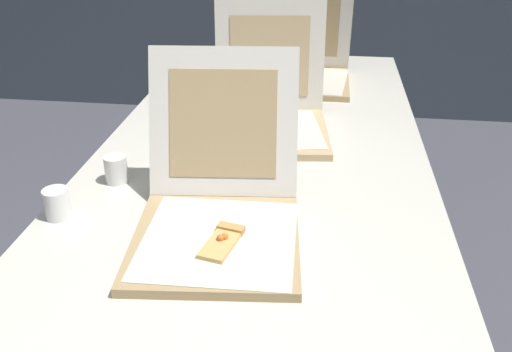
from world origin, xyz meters
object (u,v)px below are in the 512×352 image
at_px(pizza_box_middle, 270,114).
at_px(cup_white_far, 206,101).
at_px(cup_white_near_left, 57,204).
at_px(pizza_box_back, 304,69).
at_px(table, 257,178).
at_px(pizza_box_front, 218,212).
at_px(cup_white_near_center, 116,169).

xyz_separation_m(pizza_box_middle, cup_white_far, (-0.24, 0.15, -0.02)).
xyz_separation_m(cup_white_far, cup_white_near_left, (-0.20, -0.74, 0.00)).
height_order(pizza_box_middle, pizza_box_back, same).
height_order(table, pizza_box_front, pizza_box_front).
distance_m(table, pizza_box_front, 0.37).
distance_m(pizza_box_back, cup_white_near_left, 1.23).
bearing_deg(cup_white_near_center, cup_white_near_left, -111.65).
bearing_deg(cup_white_near_center, cup_white_far, 76.83).
bearing_deg(pizza_box_back, cup_white_near_center, -116.38).
bearing_deg(cup_white_far, cup_white_near_center, -103.17).
relative_size(table, pizza_box_middle, 5.27).
bearing_deg(table, cup_white_near_center, -158.11).
xyz_separation_m(pizza_box_front, cup_white_near_left, (-0.39, 0.02, -0.02)).
distance_m(pizza_box_front, pizza_box_middle, 0.61).
height_order(pizza_box_middle, cup_white_far, pizza_box_middle).
bearing_deg(table, cup_white_far, 120.03).
relative_size(pizza_box_back, cup_white_far, 5.18).
distance_m(cup_white_near_left, cup_white_near_center, 0.21).
distance_m(table, cup_white_near_center, 0.40).
bearing_deg(cup_white_near_center, pizza_box_front, -33.07).
relative_size(table, pizza_box_front, 4.50).
bearing_deg(pizza_box_front, cup_white_near_left, 172.51).
bearing_deg(pizza_box_middle, pizza_box_front, -101.40).
bearing_deg(table, pizza_box_front, -97.28).
xyz_separation_m(table, cup_white_far, (-0.23, 0.40, 0.08)).
height_order(pizza_box_middle, cup_white_near_center, pizza_box_middle).
distance_m(pizza_box_middle, cup_white_near_left, 0.74).
distance_m(cup_white_far, cup_white_near_center, 0.56).
height_order(pizza_box_front, pizza_box_back, pizza_box_back).
xyz_separation_m(table, cup_white_near_left, (-0.44, -0.34, 0.08)).
xyz_separation_m(pizza_box_front, pizza_box_middle, (0.05, 0.61, 0.00)).
xyz_separation_m(pizza_box_middle, pizza_box_back, (0.08, 0.51, 0.00)).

